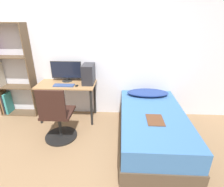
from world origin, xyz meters
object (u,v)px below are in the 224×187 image
object	(u,v)px
pc_tower	(89,74)
keyboard	(64,85)
monitor	(66,71)
office_chair	(58,120)
bookshelf	(7,76)
bed	(152,127)

from	to	relation	value
pc_tower	keyboard	bearing A→B (deg)	-157.54
monitor	keyboard	bearing A→B (deg)	-86.18
monitor	keyboard	xyz separation A→B (m)	(0.02, -0.28, -0.20)
keyboard	office_chair	bearing A→B (deg)	-86.40
bookshelf	bed	xyz separation A→B (m)	(2.81, -0.80, -0.58)
bed	pc_tower	xyz separation A→B (m)	(-1.14, 0.73, 0.67)
monitor	keyboard	distance (m)	0.34
bookshelf	monitor	xyz separation A→B (m)	(1.21, 0.02, 0.12)
bed	keyboard	xyz separation A→B (m)	(-1.58, 0.55, 0.50)
monitor	pc_tower	xyz separation A→B (m)	(0.46, -0.09, -0.03)
office_chair	bed	size ratio (longest dim) A/B	0.51
office_chair	keyboard	size ratio (longest dim) A/B	2.51
office_chair	keyboard	world-z (taller)	office_chair
bed	pc_tower	world-z (taller)	pc_tower
office_chair	bed	bearing A→B (deg)	1.34
office_chair	keyboard	distance (m)	0.70
bed	keyboard	distance (m)	1.75
pc_tower	office_chair	bearing A→B (deg)	-117.67
bookshelf	monitor	world-z (taller)	bookshelf
bed	monitor	xyz separation A→B (m)	(-1.60, 0.83, 0.70)
bed	pc_tower	size ratio (longest dim) A/B	4.99
office_chair	pc_tower	world-z (taller)	pc_tower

